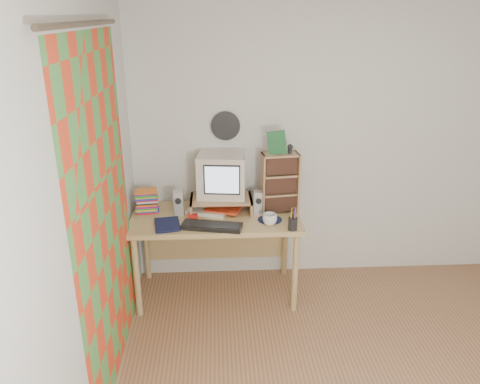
{
  "coord_description": "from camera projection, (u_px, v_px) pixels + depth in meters",
  "views": [
    {
      "loc": [
        -1.01,
        -2.2,
        2.33
      ],
      "look_at": [
        -0.83,
        1.33,
        0.98
      ],
      "focal_mm": 35.0,
      "sensor_mm": 36.0,
      "label": 1
    }
  ],
  "objects": [
    {
      "name": "diary",
      "position": [
        155.0,
        224.0,
        3.69
      ],
      "size": [
        0.26,
        0.21,
        0.05
      ],
      "primitive_type": "imported",
      "rotation": [
        0.0,
        0.0,
        0.15
      ],
      "color": "#0E1335",
      "rests_on": "desk"
    },
    {
      "name": "curtain",
      "position": [
        105.0,
        218.0,
        2.89
      ],
      "size": [
        0.0,
        2.2,
        2.2
      ],
      "primitive_type": "plane",
      "rotation": [
        1.57,
        0.0,
        1.57
      ],
      "color": "red",
      "rests_on": "left_wall"
    },
    {
      "name": "mousepad",
      "position": [
        270.0,
        220.0,
        3.82
      ],
      "size": [
        0.22,
        0.22,
        0.0
      ],
      "primitive_type": "cylinder",
      "rotation": [
        0.0,
        0.0,
        -0.13
      ],
      "color": "black",
      "rests_on": "desk"
    },
    {
      "name": "crt_monitor",
      "position": [
        222.0,
        175.0,
        3.94
      ],
      "size": [
        0.42,
        0.42,
        0.36
      ],
      "primitive_type": "cube",
      "rotation": [
        0.0,
        0.0,
        -0.11
      ],
      "color": "beige",
      "rests_on": "monitor_riser"
    },
    {
      "name": "wall_disc",
      "position": [
        226.0,
        126.0,
        3.99
      ],
      "size": [
        0.25,
        0.02,
        0.25
      ],
      "primitive_type": "cylinder",
      "rotation": [
        1.57,
        0.0,
        0.0
      ],
      "color": "black",
      "rests_on": "back_wall"
    },
    {
      "name": "monitor_riser",
      "position": [
        221.0,
        201.0,
        3.97
      ],
      "size": [
        0.52,
        0.3,
        0.12
      ],
      "color": "tan",
      "rests_on": "desk"
    },
    {
      "name": "keyboard",
      "position": [
        212.0,
        226.0,
        3.67
      ],
      "size": [
        0.5,
        0.25,
        0.03
      ],
      "primitive_type": "cube",
      "rotation": [
        0.0,
        0.0,
        -0.21
      ],
      "color": "black",
      "rests_on": "desk"
    },
    {
      "name": "speaker_left",
      "position": [
        179.0,
        203.0,
        3.9
      ],
      "size": [
        0.08,
        0.08,
        0.21
      ],
      "primitive_type": "cube",
      "rotation": [
        0.0,
        0.0,
        0.03
      ],
      "color": "#B3B4B8",
      "rests_on": "desk"
    },
    {
      "name": "cd_rack",
      "position": [
        279.0,
        183.0,
        3.91
      ],
      "size": [
        0.32,
        0.2,
        0.51
      ],
      "primitive_type": "cube",
      "rotation": [
        0.0,
        0.0,
        0.13
      ],
      "color": "tan",
      "rests_on": "desk"
    },
    {
      "name": "red_box",
      "position": [
        193.0,
        217.0,
        3.84
      ],
      "size": [
        0.08,
        0.05,
        0.04
      ],
      "primitive_type": "cube",
      "rotation": [
        0.0,
        0.0,
        0.02
      ],
      "color": "red",
      "rests_on": "desk"
    },
    {
      "name": "dvd_stack",
      "position": [
        147.0,
        198.0,
        3.93
      ],
      "size": [
        0.19,
        0.15,
        0.26
      ],
      "primitive_type": null,
      "rotation": [
        0.0,
        0.0,
        0.12
      ],
      "color": "brown",
      "rests_on": "desk"
    },
    {
      "name": "webcam",
      "position": [
        290.0,
        149.0,
        3.81
      ],
      "size": [
        0.05,
        0.05,
        0.08
      ],
      "primitive_type": null,
      "rotation": [
        0.0,
        0.0,
        -0.11
      ],
      "color": "black",
      "rests_on": "cd_rack"
    },
    {
      "name": "pen_cup",
      "position": [
        293.0,
        221.0,
        3.62
      ],
      "size": [
        0.07,
        0.07,
        0.14
      ],
      "primitive_type": null,
      "rotation": [
        0.0,
        0.0,
        -0.02
      ],
      "color": "black",
      "rests_on": "desk"
    },
    {
      "name": "mug",
      "position": [
        270.0,
        219.0,
        3.72
      ],
      "size": [
        0.13,
        0.13,
        0.09
      ],
      "primitive_type": "imported",
      "rotation": [
        0.0,
        0.0,
        -0.11
      ],
      "color": "silver",
      "rests_on": "desk"
    },
    {
      "name": "speaker_right",
      "position": [
        258.0,
        203.0,
        3.92
      ],
      "size": [
        0.08,
        0.08,
        0.2
      ],
      "primitive_type": "cube",
      "rotation": [
        0.0,
        0.0,
        -0.12
      ],
      "color": "#B3B4B8",
      "rests_on": "desk"
    },
    {
      "name": "game_box",
      "position": [
        277.0,
        143.0,
        3.77
      ],
      "size": [
        0.15,
        0.05,
        0.19
      ],
      "primitive_type": "cube",
      "rotation": [
        0.0,
        0.0,
        -0.11
      ],
      "color": "#175328",
      "rests_on": "cd_rack"
    },
    {
      "name": "left_wall",
      "position": [
        75.0,
        238.0,
        2.4
      ],
      "size": [
        0.0,
        3.5,
        3.5
      ],
      "primitive_type": "plane",
      "rotation": [
        1.57,
        0.0,
        1.57
      ],
      "color": "silver",
      "rests_on": "floor"
    },
    {
      "name": "desk",
      "position": [
        216.0,
        227.0,
        4.01
      ],
      "size": [
        1.4,
        0.7,
        0.75
      ],
      "color": "tan",
      "rests_on": "floor"
    },
    {
      "name": "back_wall",
      "position": [
        331.0,
        144.0,
        4.12
      ],
      "size": [
        3.5,
        0.0,
        3.5
      ],
      "primitive_type": "plane",
      "rotation": [
        1.57,
        0.0,
        0.0
      ],
      "color": "silver",
      "rests_on": "floor"
    },
    {
      "name": "papers",
      "position": [
        214.0,
        209.0,
        3.98
      ],
      "size": [
        0.39,
        0.34,
        0.04
      ],
      "primitive_type": null,
      "rotation": [
        0.0,
        0.0,
        -0.34
      ],
      "color": "silver",
      "rests_on": "desk"
    }
  ]
}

